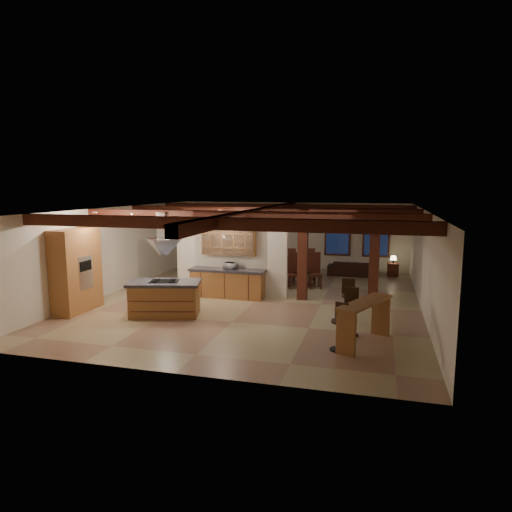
{
  "coord_description": "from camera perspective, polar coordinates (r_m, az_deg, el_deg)",
  "views": [
    {
      "loc": [
        3.71,
        -13.69,
        3.59
      ],
      "look_at": [
        -0.14,
        0.5,
        1.34
      ],
      "focal_mm": 32.0,
      "sensor_mm": 36.0,
      "label": 1
    }
  ],
  "objects": [
    {
      "name": "upper_display_cabinet",
      "position": [
        14.87,
        -3.39,
        1.95
      ],
      "size": [
        1.8,
        0.36,
        0.95
      ],
      "color": "brown",
      "rests_on": "partition_wall"
    },
    {
      "name": "ground",
      "position": [
        14.63,
        0.02,
        -5.52
      ],
      "size": [
        12.0,
        12.0,
        0.0
      ],
      "primitive_type": "plane",
      "color": "tan",
      "rests_on": "ground"
    },
    {
      "name": "dining_table",
      "position": [
        17.01,
        4.48,
        -2.52
      ],
      "size": [
        1.87,
        1.45,
        0.58
      ],
      "primitive_type": "imported",
      "rotation": [
        0.0,
        0.0,
        -0.37
      ],
      "color": "#3B1B0E",
      "rests_on": "ground"
    },
    {
      "name": "bar_stool_c",
      "position": [
        12.37,
        11.46,
        -5.51
      ],
      "size": [
        0.41,
        0.42,
        1.17
      ],
      "color": "black",
      "rests_on": "ground"
    },
    {
      "name": "bar_stool_b",
      "position": [
        11.36,
        11.74,
        -6.81
      ],
      "size": [
        0.41,
        0.41,
        1.16
      ],
      "color": "black",
      "rests_on": "ground"
    },
    {
      "name": "room_walls",
      "position": [
        14.3,
        0.02,
        1.42
      ],
      "size": [
        12.0,
        12.0,
        12.0
      ],
      "color": "silver",
      "rests_on": "ground"
    },
    {
      "name": "pantry_cabinet",
      "position": [
        14.1,
        -21.56,
        -1.69
      ],
      "size": [
        0.67,
        1.6,
        2.4
      ],
      "color": "brown",
      "rests_on": "ground"
    },
    {
      "name": "back_windows",
      "position": [
        19.75,
        12.47,
        2.41
      ],
      "size": [
        2.7,
        0.07,
        1.7
      ],
      "color": "#3E190F",
      "rests_on": "room_walls"
    },
    {
      "name": "range_hood",
      "position": [
        12.84,
        -11.49,
        0.42
      ],
      "size": [
        1.1,
        1.1,
        1.4
      ],
      "color": "silver",
      "rests_on": "room_walls"
    },
    {
      "name": "microwave",
      "position": [
        14.77,
        -3.21,
        -1.24
      ],
      "size": [
        0.45,
        0.37,
        0.21
      ],
      "primitive_type": "imported",
      "rotation": [
        0.0,
        0.0,
        2.82
      ],
      "color": "#AEADB2",
      "rests_on": "back_counter"
    },
    {
      "name": "side_table",
      "position": [
        19.24,
        16.74,
        -1.65
      ],
      "size": [
        0.44,
        0.44,
        0.52
      ],
      "primitive_type": "cube",
      "rotation": [
        0.0,
        0.0,
        0.06
      ],
      "color": "#3E190F",
      "rests_on": "ground"
    },
    {
      "name": "dining_chairs",
      "position": [
        16.95,
        4.5,
        -1.36
      ],
      "size": [
        2.43,
        2.43,
        1.26
      ],
      "color": "#3E190F",
      "rests_on": "ground"
    },
    {
      "name": "bar_stool_a",
      "position": [
        10.33,
        10.36,
        -8.67
      ],
      "size": [
        0.39,
        0.4,
        1.05
      ],
      "color": "black",
      "rests_on": "ground"
    },
    {
      "name": "sofa",
      "position": [
        18.96,
        11.97,
        -1.53
      ],
      "size": [
        1.98,
        0.79,
        0.58
      ],
      "primitive_type": "imported",
      "rotation": [
        0.0,
        0.0,
        3.15
      ],
      "color": "black",
      "rests_on": "ground"
    },
    {
      "name": "recessed_cans",
      "position": [
        13.33,
        -12.83,
        5.37
      ],
      "size": [
        3.16,
        2.46,
        0.03
      ],
      "color": "silver",
      "rests_on": "room_walls"
    },
    {
      "name": "kitchen_island",
      "position": [
        13.09,
        -11.32,
        -5.17
      ],
      "size": [
        2.18,
        1.52,
        0.98
      ],
      "color": "brown",
      "rests_on": "ground"
    },
    {
      "name": "back_counter",
      "position": [
        14.91,
        -3.59,
        -3.39
      ],
      "size": [
        2.5,
        0.66,
        0.94
      ],
      "color": "brown",
      "rests_on": "ground"
    },
    {
      "name": "table_lamp",
      "position": [
        19.16,
        16.8,
        -0.24
      ],
      "size": [
        0.26,
        0.26,
        0.31
      ],
      "color": "black",
      "rests_on": "side_table"
    },
    {
      "name": "bar_counter",
      "position": [
        10.76,
        13.45,
        -7.22
      ],
      "size": [
        1.24,
        1.97,
        1.02
      ],
      "color": "brown",
      "rests_on": "ground"
    },
    {
      "name": "ceiling_beams",
      "position": [
        14.21,
        0.02,
        5.34
      ],
      "size": [
        10.0,
        12.0,
        0.28
      ],
      "color": "#3E190F",
      "rests_on": "room_walls"
    },
    {
      "name": "framed_art",
      "position": [
        20.39,
        0.32,
        3.37
      ],
      "size": [
        0.65,
        0.05,
        0.85
      ],
      "color": "#3E190F",
      "rests_on": "room_walls"
    },
    {
      "name": "partition_wall",
      "position": [
        15.16,
        -3.14,
        -0.78
      ],
      "size": [
        3.8,
        0.18,
        2.2
      ],
      "primitive_type": "cube",
      "color": "silver",
      "rests_on": "ground"
    },
    {
      "name": "timber_posts",
      "position": [
        14.36,
        10.23,
        1.24
      ],
      "size": [
        2.5,
        0.3,
        2.9
      ],
      "color": "#3E190F",
      "rests_on": "ground"
    }
  ]
}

